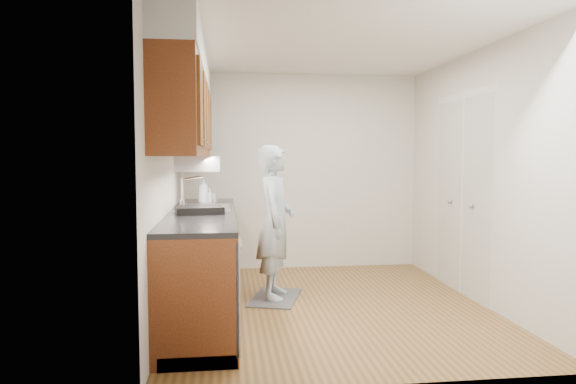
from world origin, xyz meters
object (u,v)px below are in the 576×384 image
Objects in this scene: soap_bottle_a at (203,190)px; steel_can at (214,199)px; soap_bottle_b at (210,196)px; dish_rack at (199,210)px; person at (275,212)px.

steel_can is at bearing -27.36° from soap_bottle_a.
soap_bottle_a reaches higher than soap_bottle_b.
dish_rack is at bearing -98.02° from steel_can.
steel_can reaches higher than dish_rack.
soap_bottle_a is 2.43× the size of steel_can.
dish_rack is at bearing -90.03° from soap_bottle_a.
soap_bottle_a is at bearing 74.22° from person.
soap_bottle_b reaches higher than dish_rack.
soap_bottle_a is 1.74× the size of soap_bottle_b.
dish_rack is at bearing -94.77° from soap_bottle_b.
person is 14.20× the size of steel_can.
soap_bottle_a is 0.90m from dish_rack.
person reaches higher than soap_bottle_b.
person is at bearing -27.17° from soap_bottle_b.
person is at bearing -26.87° from soap_bottle_a.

